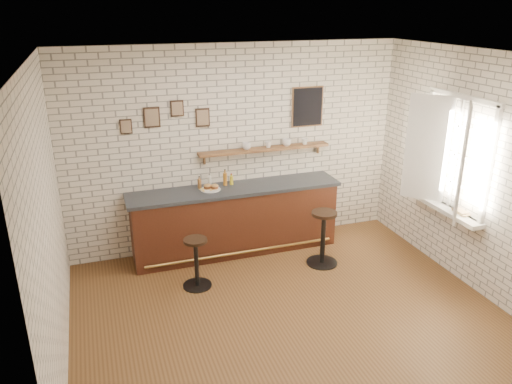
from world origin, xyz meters
The scene contains 21 objects.
ground centered at (0.00, 0.00, 0.00)m, with size 5.00×5.00×0.00m, color brown.
bar_counter centered at (-0.13, 1.70, 0.51)m, with size 3.10×0.65×1.01m.
sandwich_plate centered at (-0.48, 1.72, 1.02)m, with size 0.28×0.28×0.01m, color white.
ciabatta_sandwich centered at (-0.47, 1.72, 1.06)m, with size 0.22×0.15×0.07m.
potato_chips centered at (-0.50, 1.72, 1.02)m, with size 0.26×0.18×0.00m.
bitters_bottle_brown centered at (-0.61, 1.84, 1.08)m, with size 0.05×0.05×0.18m.
bitters_bottle_white centered at (-0.46, 1.84, 1.09)m, with size 0.05×0.05×0.20m.
bitters_bottle_amber centered at (-0.23, 1.84, 1.11)m, with size 0.06×0.06×0.24m.
condiment_bottle_yellow centered at (-0.14, 1.84, 1.08)m, with size 0.05×0.05×0.17m.
bar_stool_left centered at (-0.90, 0.89, 0.37)m, with size 0.38×0.38×0.68m.
bar_stool_right centered at (0.93, 0.91, 0.43)m, with size 0.44×0.44×0.80m.
wall_shelf centered at (0.40, 1.90, 1.48)m, with size 2.00×0.18×0.18m.
shelf_cup_a centered at (0.12, 1.90, 1.55)m, with size 0.13×0.13×0.10m, color white.
shelf_cup_b centered at (0.45, 1.90, 1.55)m, with size 0.10×0.10×0.09m, color white.
shelf_cup_c centered at (0.75, 1.90, 1.55)m, with size 0.14×0.14×0.11m, color white.
shelf_cup_d centered at (1.04, 1.90, 1.54)m, with size 0.10×0.10×0.09m, color white.
back_wall_decor centered at (0.23, 1.98, 2.05)m, with size 2.96×0.02×0.56m.
window_sill centered at (2.40, 0.30, 0.90)m, with size 0.20×1.35×0.06m.
casement_window centered at (2.36, 0.30, 1.65)m, with size 0.40×1.30×1.56m.
book_lower centered at (2.38, 0.01, 0.94)m, with size 0.17×0.23×0.02m, color tan.
book_upper centered at (2.38, 0.03, 0.96)m, with size 0.16×0.22×0.02m, color tan.
Camera 1 is at (-2.01, -4.78, 3.49)m, focal length 35.00 mm.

